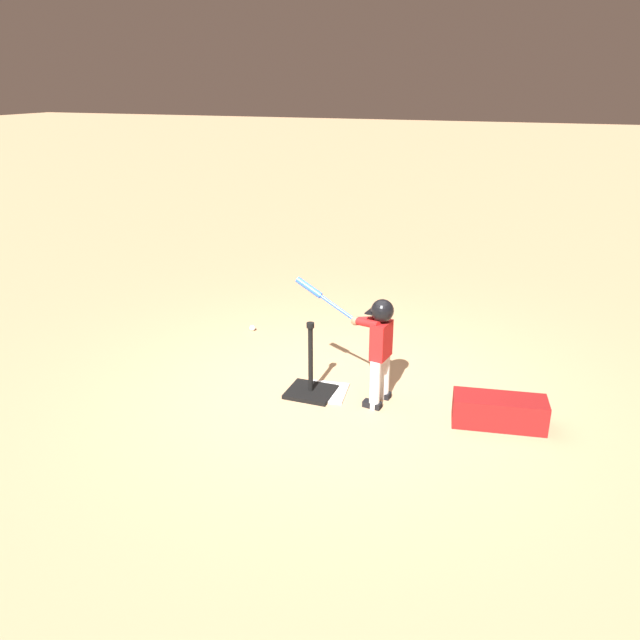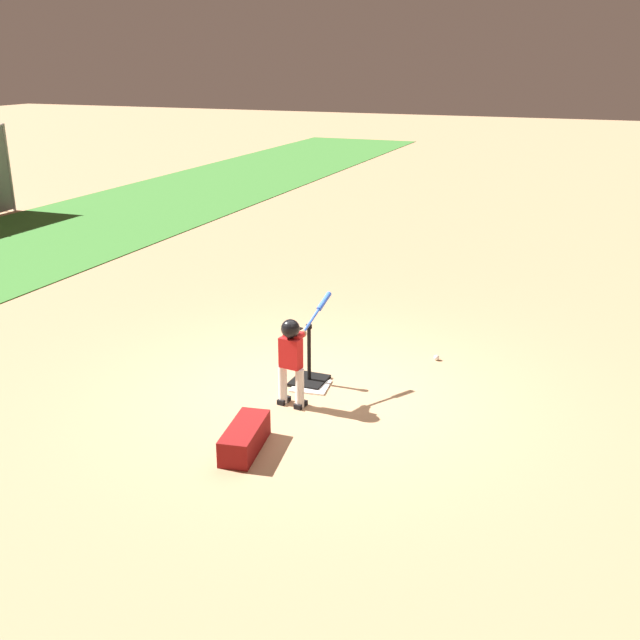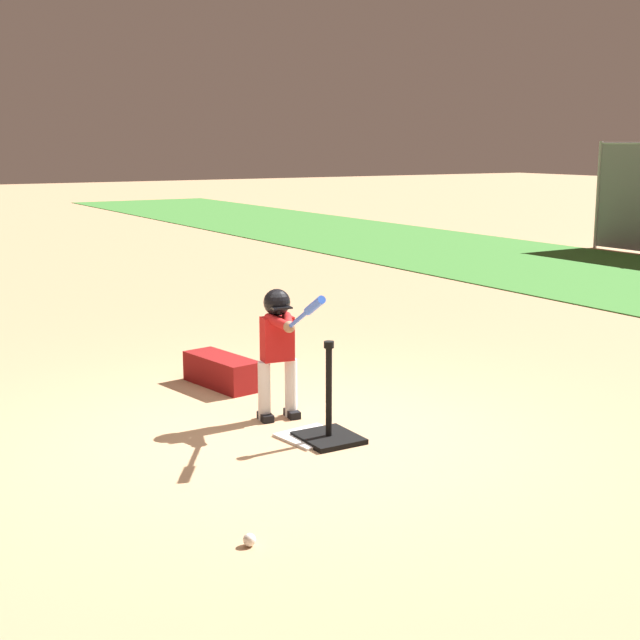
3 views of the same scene
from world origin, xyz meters
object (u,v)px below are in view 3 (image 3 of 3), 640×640
baseball (249,540)px  batting_tee (329,428)px  batter_child (279,338)px  equipment_bag (222,371)px

baseball → batting_tee: bearing=134.6°
batting_tee → batter_child: 0.88m
batter_child → baseball: 2.42m
batting_tee → equipment_bag: batting_tee is taller
baseball → equipment_bag: 3.40m
baseball → equipment_bag: (-3.15, 1.29, 0.10)m
baseball → equipment_bag: size_ratio=0.09×
batting_tee → baseball: 1.86m
batting_tee → equipment_bag: (-1.84, -0.04, 0.04)m
batter_child → equipment_bag: 1.30m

